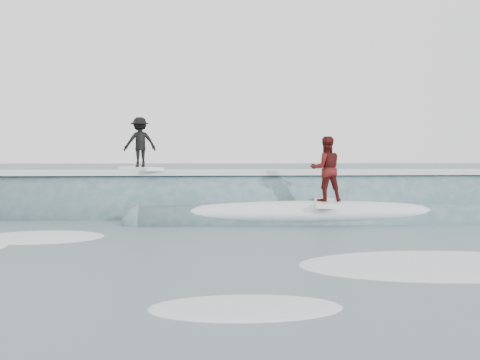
{
  "coord_description": "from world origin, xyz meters",
  "views": [
    {
      "loc": [
        -0.81,
        -10.59,
        1.9
      ],
      "look_at": [
        0.0,
        4.66,
        1.1
      ],
      "focal_mm": 40.0,
      "sensor_mm": 36.0,
      "label": 1
    }
  ],
  "objects": [
    {
      "name": "ground",
      "position": [
        0.0,
        0.0,
        0.0
      ],
      "size": [
        160.0,
        160.0,
        0.0
      ],
      "primitive_type": "plane",
      "color": "#3C5058",
      "rests_on": "ground"
    },
    {
      "name": "breaking_wave",
      "position": [
        0.18,
        5.44,
        0.04
      ],
      "size": [
        21.88,
        4.06,
        2.56
      ],
      "color": "#355759",
      "rests_on": "ground"
    },
    {
      "name": "surfer_black",
      "position": [
        -2.97,
        5.66,
        2.1
      ],
      "size": [
        1.55,
        1.98,
        1.6
      ],
      "color": "white",
      "rests_on": "ground"
    },
    {
      "name": "surfer_red",
      "position": [
        2.23,
        3.46,
        1.36
      ],
      "size": [
        0.88,
        2.06,
        1.82
      ],
      "color": "white",
      "rests_on": "ground"
    },
    {
      "name": "whitewater",
      "position": [
        0.72,
        -1.67,
        0.0
      ],
      "size": [
        15.23,
        7.74,
        0.1
      ],
      "color": "white",
      "rests_on": "ground"
    },
    {
      "name": "far_swells",
      "position": [
        -2.4,
        17.65,
        0.0
      ],
      "size": [
        38.86,
        8.65,
        0.8
      ],
      "color": "#355759",
      "rests_on": "ground"
    }
  ]
}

